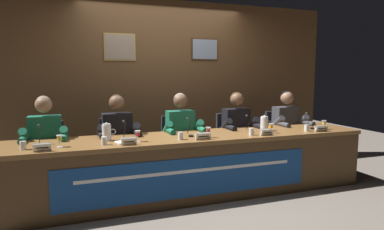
% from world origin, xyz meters
% --- Properties ---
extents(ground_plane, '(12.00, 12.00, 0.00)m').
position_xyz_m(ground_plane, '(0.00, 0.00, 0.00)').
color(ground_plane, '#70665B').
extents(wall_back_panelled, '(5.67, 0.14, 2.60)m').
position_xyz_m(wall_back_panelled, '(-0.00, 1.33, 1.30)').
color(wall_back_panelled, brown).
rests_on(wall_back_panelled, ground_plane).
extents(conference_table, '(4.47, 0.81, 0.74)m').
position_xyz_m(conference_table, '(-0.00, -0.12, 0.52)').
color(conference_table, brown).
rests_on(conference_table, ground_plane).
extents(chair_far_left, '(0.44, 0.45, 0.90)m').
position_xyz_m(chair_far_left, '(-1.67, 0.59, 0.44)').
color(chair_far_left, black).
rests_on(chair_far_left, ground_plane).
extents(panelist_far_left, '(0.51, 0.48, 1.23)m').
position_xyz_m(panelist_far_left, '(-1.67, 0.39, 0.71)').
color(panelist_far_left, black).
rests_on(panelist_far_left, ground_plane).
extents(nameplate_far_left, '(0.16, 0.06, 0.08)m').
position_xyz_m(nameplate_far_left, '(-1.64, -0.32, 0.78)').
color(nameplate_far_left, white).
rests_on(nameplate_far_left, conference_table).
extents(juice_glass_far_left, '(0.06, 0.06, 0.12)m').
position_xyz_m(juice_glass_far_left, '(-1.49, -0.16, 0.82)').
color(juice_glass_far_left, white).
rests_on(juice_glass_far_left, conference_table).
extents(water_cup_far_left, '(0.06, 0.06, 0.08)m').
position_xyz_m(water_cup_far_left, '(-1.82, -0.17, 0.77)').
color(water_cup_far_left, silver).
rests_on(water_cup_far_left, conference_table).
extents(microphone_far_left, '(0.06, 0.17, 0.22)m').
position_xyz_m(microphone_far_left, '(-1.69, -0.05, 0.81)').
color(microphone_far_left, black).
rests_on(microphone_far_left, conference_table).
extents(chair_left, '(0.44, 0.45, 0.90)m').
position_xyz_m(chair_left, '(-0.83, 0.59, 0.44)').
color(chair_left, black).
rests_on(chair_left, ground_plane).
extents(panelist_left, '(0.51, 0.48, 1.23)m').
position_xyz_m(panelist_left, '(-0.83, 0.39, 0.71)').
color(panelist_left, black).
rests_on(panelist_left, ground_plane).
extents(nameplate_left, '(0.16, 0.06, 0.08)m').
position_xyz_m(nameplate_left, '(-0.81, -0.30, 0.78)').
color(nameplate_left, white).
rests_on(nameplate_left, conference_table).
extents(juice_glass_left, '(0.06, 0.06, 0.12)m').
position_xyz_m(juice_glass_left, '(-0.69, -0.16, 0.82)').
color(juice_glass_left, white).
rests_on(juice_glass_left, conference_table).
extents(water_cup_left, '(0.06, 0.06, 0.08)m').
position_xyz_m(water_cup_left, '(-1.05, -0.20, 0.77)').
color(water_cup_left, silver).
rests_on(water_cup_left, conference_table).
extents(microphone_left, '(0.06, 0.17, 0.22)m').
position_xyz_m(microphone_left, '(-0.81, -0.01, 0.81)').
color(microphone_left, black).
rests_on(microphone_left, conference_table).
extents(chair_center, '(0.44, 0.45, 0.90)m').
position_xyz_m(chair_center, '(0.00, 0.59, 0.44)').
color(chair_center, black).
rests_on(chair_center, ground_plane).
extents(panelist_center, '(0.51, 0.48, 1.23)m').
position_xyz_m(panelist_center, '(0.00, 0.39, 0.71)').
color(panelist_center, black).
rests_on(panelist_center, ground_plane).
extents(nameplate_center, '(0.18, 0.06, 0.08)m').
position_xyz_m(nameplate_center, '(0.03, -0.29, 0.78)').
color(nameplate_center, white).
rests_on(nameplate_center, conference_table).
extents(juice_glass_center, '(0.06, 0.06, 0.12)m').
position_xyz_m(juice_glass_center, '(0.13, -0.20, 0.82)').
color(juice_glass_center, white).
rests_on(juice_glass_center, conference_table).
extents(water_cup_center, '(0.06, 0.06, 0.08)m').
position_xyz_m(water_cup_center, '(-0.21, -0.20, 0.77)').
color(water_cup_center, silver).
rests_on(water_cup_center, conference_table).
extents(microphone_center, '(0.06, 0.17, 0.22)m').
position_xyz_m(microphone_center, '(-0.04, -0.03, 0.81)').
color(microphone_center, black).
rests_on(microphone_center, conference_table).
extents(chair_right, '(0.44, 0.45, 0.90)m').
position_xyz_m(chair_right, '(0.83, 0.59, 0.44)').
color(chair_right, black).
rests_on(chair_right, ground_plane).
extents(panelist_right, '(0.51, 0.48, 1.23)m').
position_xyz_m(panelist_right, '(0.83, 0.39, 0.71)').
color(panelist_right, black).
rests_on(panelist_right, ground_plane).
extents(nameplate_right, '(0.16, 0.06, 0.08)m').
position_xyz_m(nameplate_right, '(0.86, -0.30, 0.78)').
color(nameplate_right, white).
rests_on(nameplate_right, conference_table).
extents(juice_glass_right, '(0.06, 0.06, 0.12)m').
position_xyz_m(juice_glass_right, '(0.98, -0.19, 0.82)').
color(juice_glass_right, white).
rests_on(juice_glass_right, conference_table).
extents(water_cup_right, '(0.06, 0.06, 0.08)m').
position_xyz_m(water_cup_right, '(0.69, -0.22, 0.77)').
color(water_cup_right, silver).
rests_on(water_cup_right, conference_table).
extents(microphone_right, '(0.06, 0.17, 0.22)m').
position_xyz_m(microphone_right, '(0.78, -0.01, 0.81)').
color(microphone_right, black).
rests_on(microphone_right, conference_table).
extents(chair_far_right, '(0.44, 0.45, 0.90)m').
position_xyz_m(chair_far_right, '(1.67, 0.59, 0.44)').
color(chair_far_right, black).
rests_on(chair_far_right, ground_plane).
extents(panelist_far_right, '(0.51, 0.48, 1.23)m').
position_xyz_m(panelist_far_right, '(1.67, 0.39, 0.71)').
color(panelist_far_right, black).
rests_on(panelist_far_right, ground_plane).
extents(nameplate_far_right, '(0.18, 0.06, 0.08)m').
position_xyz_m(nameplate_far_right, '(1.68, -0.30, 0.78)').
color(nameplate_far_right, white).
rests_on(nameplate_far_right, conference_table).
extents(juice_glass_far_right, '(0.06, 0.06, 0.12)m').
position_xyz_m(juice_glass_far_right, '(1.82, -0.18, 0.82)').
color(juice_glass_far_right, white).
rests_on(juice_glass_far_right, conference_table).
extents(water_cup_far_right, '(0.06, 0.06, 0.08)m').
position_xyz_m(water_cup_far_right, '(1.52, -0.21, 0.77)').
color(water_cup_far_right, silver).
rests_on(water_cup_far_right, conference_table).
extents(microphone_far_right, '(0.06, 0.17, 0.22)m').
position_xyz_m(microphone_far_right, '(1.70, -0.06, 0.81)').
color(microphone_far_right, black).
rests_on(microphone_far_right, conference_table).
extents(water_pitcher_left_side, '(0.15, 0.10, 0.21)m').
position_xyz_m(water_pitcher_left_side, '(-1.00, 0.01, 0.83)').
color(water_pitcher_left_side, silver).
rests_on(water_pitcher_left_side, conference_table).
extents(water_pitcher_right_side, '(0.15, 0.10, 0.21)m').
position_xyz_m(water_pitcher_right_side, '(1.01, 0.00, 0.83)').
color(water_pitcher_right_side, silver).
rests_on(water_pitcher_right_side, conference_table).
extents(document_stack_left, '(0.24, 0.19, 0.01)m').
position_xyz_m(document_stack_left, '(-0.82, -0.15, 0.74)').
color(document_stack_left, white).
rests_on(document_stack_left, conference_table).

